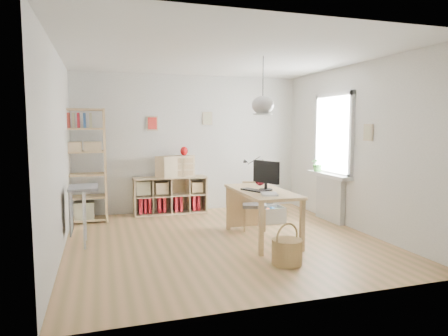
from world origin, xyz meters
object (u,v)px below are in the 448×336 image
object	(u,v)px
cube_shelf	(169,198)
chair	(254,202)
tall_bookshelf	(82,161)
monitor	(266,174)
drawer_chest	(175,166)
desk	(262,196)
storage_chest	(267,211)

from	to	relation	value
cube_shelf	chair	bearing A→B (deg)	-54.03
tall_bookshelf	monitor	size ratio (longest dim) A/B	4.15
drawer_chest	desk	bearing A→B (deg)	-92.29
drawer_chest	monitor	bearing A→B (deg)	-91.22
cube_shelf	tall_bookshelf	world-z (taller)	tall_bookshelf
cube_shelf	storage_chest	xyz separation A→B (m)	(1.55, -1.22, -0.11)
tall_bookshelf	monitor	bearing A→B (deg)	-36.67
tall_bookshelf	monitor	xyz separation A→B (m)	(2.64, -1.97, -0.09)
cube_shelf	monitor	world-z (taller)	monitor
cube_shelf	desk	bearing A→B (deg)	-65.39
monitor	drawer_chest	xyz separation A→B (m)	(-0.95, 2.21, -0.07)
desk	storage_chest	size ratio (longest dim) A/B	2.44
cube_shelf	tall_bookshelf	xyz separation A→B (m)	(-1.56, -0.28, 0.79)
monitor	storage_chest	bearing A→B (deg)	43.27
storage_chest	monitor	xyz separation A→B (m)	(-0.47, -1.02, 0.81)
cube_shelf	monitor	size ratio (longest dim) A/B	2.90
storage_chest	drawer_chest	xyz separation A→B (m)	(-1.43, 1.18, 0.74)
chair	drawer_chest	world-z (taller)	drawer_chest
drawer_chest	cube_shelf	bearing A→B (deg)	137.02
tall_bookshelf	chair	distance (m)	3.08
monitor	drawer_chest	world-z (taller)	monitor
desk	cube_shelf	xyz separation A→B (m)	(-1.02, 2.23, -0.36)
desk	drawer_chest	distance (m)	2.38
chair	drawer_chest	distance (m)	1.92
drawer_chest	storage_chest	bearing A→B (deg)	-64.25
cube_shelf	drawer_chest	bearing A→B (deg)	-18.38
desk	monitor	distance (m)	0.34
desk	cube_shelf	bearing A→B (deg)	114.61
cube_shelf	tall_bookshelf	bearing A→B (deg)	-169.81
storage_chest	drawer_chest	bearing A→B (deg)	139.90
tall_bookshelf	storage_chest	xyz separation A→B (m)	(3.12, -0.94, -0.90)
cube_shelf	storage_chest	bearing A→B (deg)	-38.28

